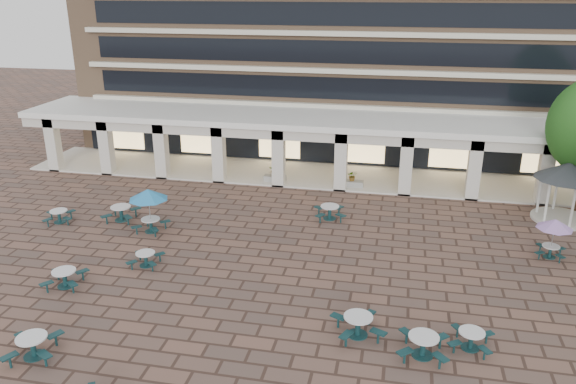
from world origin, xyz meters
name	(u,v)px	position (x,y,z in m)	size (l,w,h in m)	color
ground	(266,274)	(0.00, 0.00, 0.00)	(120.00, 120.00, 0.00)	brown
retail_arcade	(315,136)	(0.00, 14.80, 3.00)	(42.00, 6.60, 4.40)	white
picnic_table_0	(33,345)	(-6.90, -7.87, 0.50)	(2.22, 2.22, 0.84)	#123636
picnic_table_2	(471,338)	(8.98, -4.09, 0.44)	(1.85, 1.85, 0.74)	#123636
picnic_table_3	(423,344)	(7.19, -4.93, 0.51)	(1.98, 1.98, 0.85)	#123636
picnic_table_4	(148,196)	(-7.41, 3.45, 2.12)	(2.17, 2.17, 2.50)	#123636
picnic_table_5	(65,277)	(-8.68, -2.98, 0.48)	(2.00, 2.00, 0.80)	#123636
picnic_table_7	(358,324)	(4.72, -4.11, 0.52)	(2.33, 2.33, 0.87)	#123636
picnic_table_8	(59,215)	(-13.17, 3.61, 0.44)	(2.01, 2.01, 0.74)	#123636
picnic_table_9	(146,258)	(-5.94, -0.36, 0.42)	(1.66, 1.66, 0.71)	#123636
picnic_table_11	(555,225)	(13.64, 4.57, 1.76)	(1.79, 1.79, 2.07)	#123636
picnic_table_12	(121,212)	(-9.79, 4.61, 0.52)	(2.08, 2.08, 0.87)	#123636
picnic_table_13	(330,211)	(2.09, 7.27, 0.49)	(2.08, 2.08, 0.82)	#123636
gazebo	(568,177)	(15.38, 9.85, 2.62)	(3.73, 3.73, 3.47)	beige
planter_left	(275,175)	(-2.50, 12.90, 0.54)	(1.50, 0.75, 1.30)	#9C9C97
planter_right	(352,181)	(2.87, 12.90, 0.47)	(1.50, 0.65, 1.22)	#9C9C97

